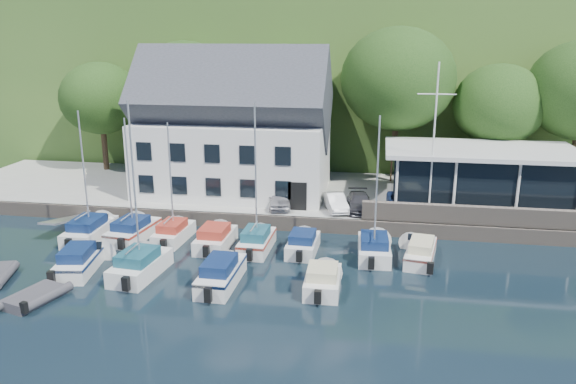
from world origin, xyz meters
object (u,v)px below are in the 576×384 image
boat_r1_6 (377,187)px  boat_r1_1 (129,174)px  flagpole (434,141)px  boat_r1_7 (421,250)px  harbor_building (234,136)px  boat_r1_5 (303,242)px  boat_r1_3 (216,236)px  car_white (336,202)px  boat_r2_3 (323,278)px  boat_r2_1 (135,193)px  boat_r2_2 (221,271)px  boat_r2_0 (80,258)px  club_pavilion (479,176)px  car_silver (280,198)px  dinghy_1 (34,295)px  boat_r1_4 (256,180)px  boat_r1_2 (171,178)px  boat_r1_0 (84,171)px  car_dgrey (359,202)px  car_blue (401,201)px

boat_r1_6 → boat_r1_1: bearing=174.9°
flagpole → boat_r1_1: 19.75m
boat_r1_7 → harbor_building: bearing=155.1°
boat_r1_5 → boat_r1_6: bearing=0.6°
flagpole → harbor_building: bearing=166.3°
boat_r1_3 → boat_r1_7: boat_r1_3 is taller
car_white → boat_r2_3: bearing=-105.6°
harbor_building → boat_r2_1: bearing=-97.0°
boat_r2_2 → boat_r2_0: bearing=177.7°
harbor_building → boat_r2_1: (-1.73, -14.02, -0.64)m
club_pavilion → boat_r2_1: size_ratio=1.40×
car_silver → boat_r1_1: (-8.74, -5.20, 2.73)m
boat_r1_6 → dinghy_1: boat_r1_6 is taller
harbor_building → boat_r1_3: size_ratio=2.65×
boat_r1_6 → boat_r2_1: (-12.62, -4.75, 0.36)m
boat_r1_1 → boat_r1_4: (8.33, -0.64, 0.08)m
harbor_building → club_pavilion: bearing=-1.6°
boat_r1_2 → car_white: bearing=29.8°
boat_r2_0 → boat_r2_3: size_ratio=1.23×
boat_r1_3 → club_pavilion: bearing=28.6°
boat_r1_3 → boat_r2_0: boat_r2_0 is taller
boat_r1_0 → boat_r1_7: 21.27m
boat_r1_0 → boat_r2_1: (5.59, -4.89, 0.19)m
boat_r1_2 → boat_r2_1: boat_r2_1 is taller
harbor_building → boat_r2_2: harbor_building is taller
boat_r1_1 → boat_r1_2: 2.73m
car_silver → boat_r2_1: 12.47m
car_dgrey → boat_r2_2: 13.04m
boat_r1_7 → boat_r2_2: size_ratio=0.94×
boat_r1_4 → car_blue: bearing=37.6°
car_silver → car_dgrey: 5.57m
club_pavilion → boat_r2_1: bearing=-145.6°
car_blue → car_white: bearing=-172.5°
club_pavilion → car_white: 10.45m
harbor_building → boat_r1_2: bearing=-102.1°
boat_r1_1 → club_pavilion: bearing=26.4°
car_dgrey → boat_r2_2: bearing=-128.1°
harbor_building → flagpole: size_ratio=1.42×
car_blue → boat_r1_7: (0.98, -6.59, -0.94)m
car_white → boat_r1_2: 11.43m
boat_r2_0 → boat_r1_6: bearing=6.7°
boat_r1_4 → dinghy_1: bearing=-136.6°
boat_r1_0 → boat_r2_3: size_ratio=1.86×
boat_r1_6 → car_silver: bearing=136.3°
car_white → boat_r1_3: bearing=-157.6°
car_white → boat_r1_6: 6.94m
car_silver → boat_r2_3: 11.56m
club_pavilion → boat_r1_4: boat_r1_4 is taller
boat_r1_6 → boat_r2_1: 13.49m
car_silver → boat_r1_7: (9.42, -5.84, -0.96)m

